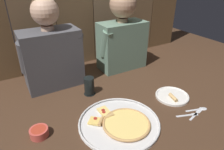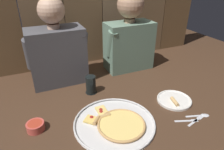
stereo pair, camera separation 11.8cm
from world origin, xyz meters
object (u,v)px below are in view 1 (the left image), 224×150
at_px(diner_left, 51,49).
at_px(pizza_tray, 121,122).
at_px(dinner_plate, 172,96).
at_px(dipping_bowl, 39,132).
at_px(diner_right, 122,33).
at_px(drinking_glass, 89,86).

bearing_deg(diner_left, pizza_tray, -73.31).
height_order(dinner_plate, dipping_bowl, dipping_bowl).
distance_m(pizza_tray, diner_left, 0.67).
relative_size(dinner_plate, diner_right, 0.35).
distance_m(pizza_tray, drinking_glass, 0.36).
bearing_deg(diner_left, dipping_bowl, -115.12).
height_order(dipping_bowl, diner_left, diner_left).
bearing_deg(diner_right, dinner_plate, -86.09).
bearing_deg(drinking_glass, pizza_tray, -86.48).
distance_m(dinner_plate, diner_right, 0.62).
bearing_deg(pizza_tray, dipping_bowl, 161.61).
bearing_deg(dinner_plate, diner_right, 93.91).
distance_m(drinking_glass, diner_right, 0.53).
xyz_separation_m(dinner_plate, diner_right, (-0.04, 0.55, 0.29)).
xyz_separation_m(pizza_tray, diner_right, (0.39, 0.60, 0.29)).
bearing_deg(dipping_bowl, pizza_tray, -18.39).
xyz_separation_m(pizza_tray, drinking_glass, (-0.02, 0.35, 0.05)).
bearing_deg(diner_left, diner_right, 0.11).
relative_size(dipping_bowl, diner_left, 0.15).
height_order(pizza_tray, diner_right, diner_right).
distance_m(dipping_bowl, diner_right, 0.95).
relative_size(diner_left, diner_right, 0.98).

